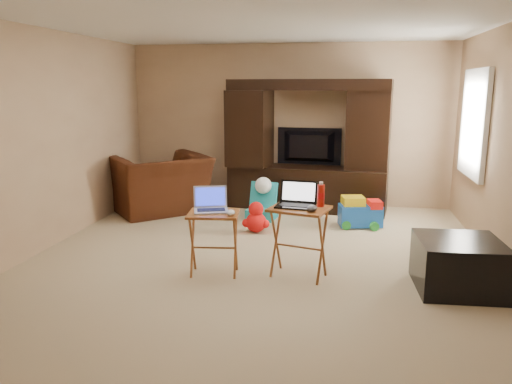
% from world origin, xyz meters
% --- Properties ---
extents(floor, '(5.50, 5.50, 0.00)m').
position_xyz_m(floor, '(0.00, 0.00, 0.00)').
color(floor, '#CAB78B').
rests_on(floor, ground).
extents(ceiling, '(5.50, 5.50, 0.00)m').
position_xyz_m(ceiling, '(0.00, 0.00, 2.50)').
color(ceiling, silver).
rests_on(ceiling, ground).
extents(wall_back, '(5.00, 0.00, 5.00)m').
position_xyz_m(wall_back, '(0.00, 2.75, 1.25)').
color(wall_back, tan).
rests_on(wall_back, ground).
extents(wall_front, '(5.00, 0.00, 5.00)m').
position_xyz_m(wall_front, '(0.00, -2.75, 1.25)').
color(wall_front, tan).
rests_on(wall_front, ground).
extents(wall_left, '(0.00, 5.50, 5.50)m').
position_xyz_m(wall_left, '(-2.50, 0.00, 1.25)').
color(wall_left, tan).
rests_on(wall_left, ground).
extents(window_pane, '(0.00, 1.20, 1.20)m').
position_xyz_m(window_pane, '(2.48, 1.55, 1.40)').
color(window_pane, white).
rests_on(window_pane, ground).
extents(window_frame, '(0.06, 1.14, 1.34)m').
position_xyz_m(window_frame, '(2.46, 1.55, 1.40)').
color(window_frame, white).
rests_on(window_frame, ground).
extents(entertainment_center, '(2.45, 0.90, 1.95)m').
position_xyz_m(entertainment_center, '(0.33, 2.42, 0.98)').
color(entertainment_center, black).
rests_on(entertainment_center, floor).
extents(television, '(1.00, 0.19, 0.57)m').
position_xyz_m(television, '(0.33, 2.60, 0.94)').
color(television, black).
rests_on(television, entertainment_center).
extents(recliner, '(1.74, 1.72, 0.85)m').
position_xyz_m(recliner, '(-1.82, 1.84, 0.43)').
color(recliner, '#431C0E').
rests_on(recliner, floor).
extents(child_rocker, '(0.44, 0.49, 0.52)m').
position_xyz_m(child_rocker, '(-0.25, 1.70, 0.26)').
color(child_rocker, teal).
rests_on(child_rocker, floor).
extents(plush_toy, '(0.37, 0.31, 0.41)m').
position_xyz_m(plush_toy, '(-0.22, 1.03, 0.20)').
color(plush_toy, red).
rests_on(plush_toy, floor).
extents(push_toy, '(0.64, 0.51, 0.42)m').
position_xyz_m(push_toy, '(1.12, 1.51, 0.21)').
color(push_toy, blue).
rests_on(push_toy, floor).
extents(ottoman, '(0.78, 0.78, 0.48)m').
position_xyz_m(ottoman, '(1.95, -0.47, 0.24)').
color(ottoman, black).
rests_on(ottoman, floor).
extents(tray_table_left, '(0.53, 0.45, 0.64)m').
position_xyz_m(tray_table_left, '(-0.38, -0.49, 0.32)').
color(tray_table_left, brown).
rests_on(tray_table_left, floor).
extents(tray_table_right, '(0.64, 0.56, 0.71)m').
position_xyz_m(tray_table_right, '(0.46, -0.41, 0.35)').
color(tray_table_right, '#9A5625').
rests_on(tray_table_right, floor).
extents(laptop_left, '(0.40, 0.36, 0.24)m').
position_xyz_m(laptop_left, '(-0.41, -0.46, 0.76)').
color(laptop_left, '#AFB0B4').
rests_on(laptop_left, tray_table_left).
extents(laptop_right, '(0.40, 0.34, 0.24)m').
position_xyz_m(laptop_right, '(0.42, -0.39, 0.83)').
color(laptop_right, black).
rests_on(laptop_right, tray_table_right).
extents(mouse_left, '(0.09, 0.14, 0.05)m').
position_xyz_m(mouse_left, '(-0.19, -0.56, 0.67)').
color(mouse_left, silver).
rests_on(mouse_left, tray_table_left).
extents(mouse_right, '(0.12, 0.16, 0.06)m').
position_xyz_m(mouse_right, '(0.59, -0.53, 0.74)').
color(mouse_right, '#39393D').
rests_on(mouse_right, tray_table_right).
extents(water_bottle, '(0.07, 0.07, 0.22)m').
position_xyz_m(water_bottle, '(0.66, -0.33, 0.82)').
color(water_bottle, red).
rests_on(water_bottle, tray_table_right).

